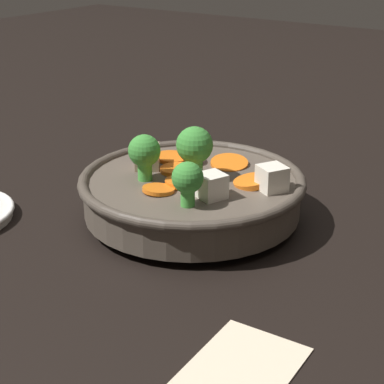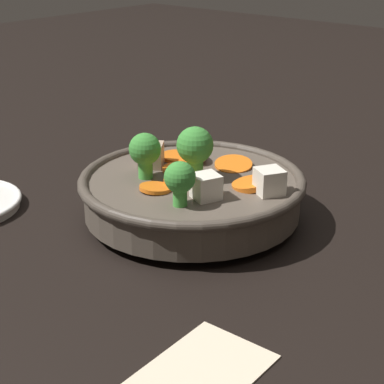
% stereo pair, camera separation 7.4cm
% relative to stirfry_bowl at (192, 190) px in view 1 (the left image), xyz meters
% --- Properties ---
extents(ground_plane, '(3.00, 3.00, 0.00)m').
position_rel_stirfry_bowl_xyz_m(ground_plane, '(0.00, -0.00, -0.04)').
color(ground_plane, black).
extents(stirfry_bowl, '(0.26, 0.26, 0.11)m').
position_rel_stirfry_bowl_xyz_m(stirfry_bowl, '(0.00, 0.00, 0.00)').
color(stirfry_bowl, '#51473D').
rests_on(stirfry_bowl, ground_plane).
extents(napkin, '(0.11, 0.08, 0.00)m').
position_rel_stirfry_bowl_xyz_m(napkin, '(-0.21, -0.19, -0.04)').
color(napkin, beige).
rests_on(napkin, ground_plane).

